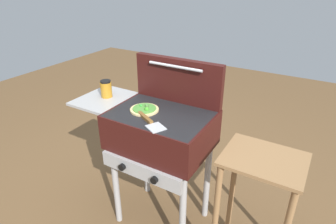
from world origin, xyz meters
TOP-DOWN VIEW (x-y plane):
  - ground_plane at (0.00, 0.00)m, footprint 8.00×8.00m
  - grill at (-0.01, -0.00)m, footprint 0.96×0.53m
  - grill_lid_open at (0.00, 0.21)m, footprint 0.63×0.08m
  - pizza_veggie at (-0.11, -0.02)m, footprint 0.18×0.18m
  - sauce_jar at (-0.47, 0.02)m, footprint 0.08×0.08m
  - spatula at (0.01, -0.14)m, footprint 0.26×0.17m
  - prep_table at (0.66, 0.00)m, footprint 0.44×0.36m

SIDE VIEW (x-z plane):
  - ground_plane at x=0.00m, z-range 0.00..0.00m
  - prep_table at x=0.66m, z-range 0.17..0.96m
  - grill at x=-0.01m, z-range 0.31..1.21m
  - spatula at x=0.01m, z-range 0.90..0.92m
  - pizza_veggie at x=-0.11m, z-range 0.89..0.93m
  - sauce_jar at x=-0.47m, z-range 0.90..1.02m
  - grill_lid_open at x=0.00m, z-range 0.90..1.20m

